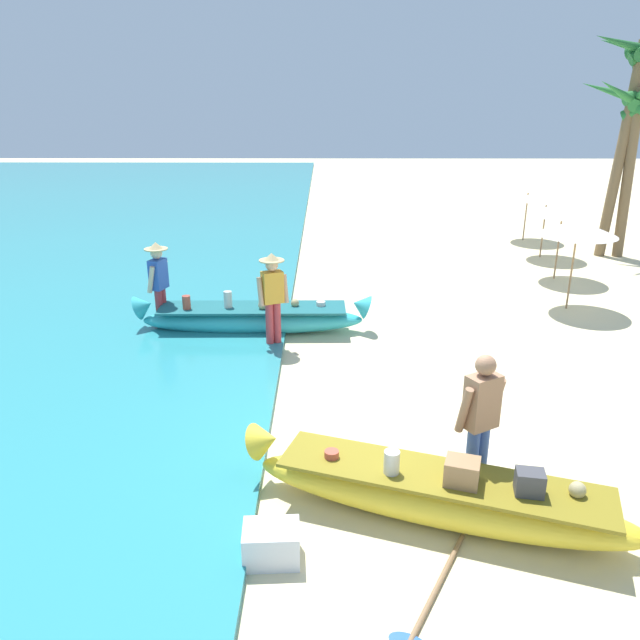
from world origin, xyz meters
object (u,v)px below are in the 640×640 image
boat_yellow_foreground (441,495)px  paddle (429,604)px  boat_cyan_midground (253,318)px  palm_tree_leaning_seaward (638,74)px  person_vendor_hatted (273,294)px  person_vendor_assistant (159,280)px  cooler_box (271,544)px  palm_tree_tall_inland (635,110)px  person_tourist_customer (480,420)px

boat_yellow_foreground → paddle: 1.27m
boat_cyan_midground → palm_tree_leaning_seaward: palm_tree_leaning_seaward is taller
person_vendor_hatted → person_vendor_assistant: 2.45m
boat_yellow_foreground → cooler_box: 1.86m
boat_yellow_foreground → boat_cyan_midground: size_ratio=0.95×
person_vendor_assistant → palm_tree_tall_inland: 13.16m
boat_yellow_foreground → person_vendor_hatted: bearing=114.1°
palm_tree_leaning_seaward → palm_tree_tall_inland: bearing=-46.3°
person_vendor_hatted → paddle: 6.35m
person_vendor_assistant → palm_tree_tall_inland: size_ratio=0.36×
boat_cyan_midground → person_vendor_assistant: 1.94m
boat_yellow_foreground → palm_tree_tall_inland: palm_tree_tall_inland is taller
person_tourist_customer → paddle: (-0.74, -1.58, -0.97)m
person_vendor_hatted → paddle: bearing=-72.9°
palm_tree_leaning_seaward → cooler_box: size_ratio=10.87×
paddle → person_vendor_hatted: bearing=107.1°
palm_tree_tall_inland → person_tourist_customer: bearing=-120.0°
person_vendor_hatted → person_tourist_customer: 5.12m
boat_yellow_foreground → person_vendor_assistant: bearing=127.4°
person_vendor_assistant → cooler_box: person_vendor_assistant is taller
person_vendor_hatted → paddle: (1.84, -6.00, -0.98)m
boat_cyan_midground → person_vendor_hatted: size_ratio=2.59×
paddle → person_tourist_customer: bearing=64.8°
person_tourist_customer → cooler_box: person_tourist_customer is taller
person_vendor_assistant → palm_tree_tall_inland: palm_tree_tall_inland is taller
palm_tree_tall_inland → boat_yellow_foreground: bearing=-120.8°
person_vendor_assistant → palm_tree_tall_inland: bearing=27.5°
palm_tree_leaning_seaward → paddle: (-7.21, -12.96, -4.80)m
palm_tree_tall_inland → cooler_box: size_ratio=8.83×
paddle → palm_tree_leaning_seaward: bearing=60.9°
boat_cyan_midground → paddle: (2.30, -6.76, -0.26)m
palm_tree_leaning_seaward → cooler_box: palm_tree_leaning_seaward is taller
person_tourist_customer → paddle: size_ratio=1.16×
person_tourist_customer → palm_tree_tall_inland: 13.39m
person_tourist_customer → palm_tree_leaning_seaward: bearing=60.4°
boat_yellow_foreground → person_vendor_assistant: (-4.40, 5.76, 0.68)m
palm_tree_tall_inland → paddle: (-7.27, -12.89, -3.92)m
boat_yellow_foreground → person_vendor_hatted: size_ratio=2.46×
person_vendor_assistant → palm_tree_leaning_seaward: 13.36m
person_vendor_assistant → paddle: person_vendor_assistant is taller
boat_yellow_foreground → paddle: boat_yellow_foreground is taller
person_vendor_hatted → palm_tree_tall_inland: 11.80m
cooler_box → person_vendor_assistant: bearing=109.3°
palm_tree_leaning_seaward → paddle: bearing=-119.1°
palm_tree_leaning_seaward → paddle: 15.59m
palm_tree_tall_inland → cooler_box: palm_tree_tall_inland is taller
palm_tree_leaning_seaward → boat_cyan_midground: bearing=-146.9°
palm_tree_tall_inland → palm_tree_leaning_seaward: (-0.06, 0.07, 0.88)m
palm_tree_leaning_seaward → paddle: palm_tree_leaning_seaward is taller
boat_yellow_foreground → person_tourist_customer: person_tourist_customer is taller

